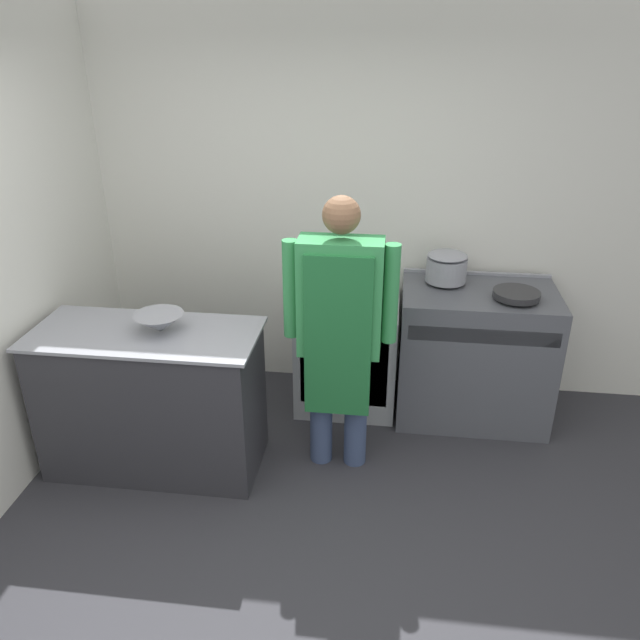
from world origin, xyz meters
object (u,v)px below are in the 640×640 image
(mixing_bowl, at_px, (159,323))
(stock_pot, at_px, (447,266))
(saute_pan, at_px, (517,294))
(person_cook, at_px, (340,322))
(fridge_unit, at_px, (347,353))
(stove, at_px, (474,354))

(mixing_bowl, xyz_separation_m, stock_pot, (1.68, 0.92, 0.09))
(saute_pan, bearing_deg, person_cook, -152.54)
(person_cook, relative_size, stock_pot, 6.29)
(fridge_unit, relative_size, mixing_bowl, 2.73)
(fridge_unit, height_order, saute_pan, saute_pan)
(stock_pot, bearing_deg, person_cook, -129.14)
(person_cook, height_order, saute_pan, person_cook)
(stove, bearing_deg, person_cook, -142.32)
(stove, xyz_separation_m, mixing_bowl, (-1.91, -0.80, 0.50))
(fridge_unit, xyz_separation_m, saute_pan, (1.08, -0.16, 0.58))
(fridge_unit, distance_m, saute_pan, 1.24)
(person_cook, height_order, stock_pot, person_cook)
(stock_pot, bearing_deg, fridge_unit, -173.64)
(person_cook, bearing_deg, fridge_unit, 90.52)
(mixing_bowl, height_order, saute_pan, mixing_bowl)
(mixing_bowl, height_order, stock_pot, stock_pot)
(stove, distance_m, mixing_bowl, 2.13)
(stock_pot, bearing_deg, mixing_bowl, -151.34)
(stove, xyz_separation_m, saute_pan, (0.20, -0.11, 0.51))
(saute_pan, bearing_deg, mixing_bowl, -162.00)
(fridge_unit, relative_size, person_cook, 0.46)
(person_cook, distance_m, mixing_bowl, 1.04)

